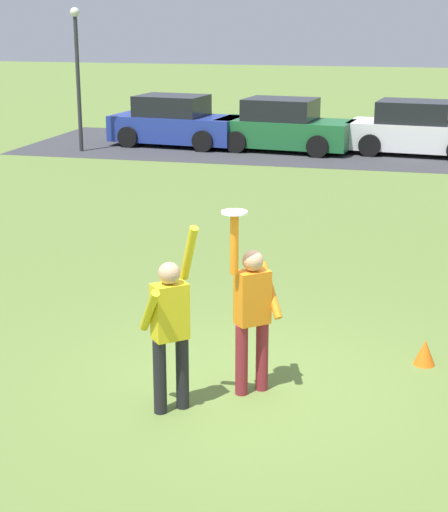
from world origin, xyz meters
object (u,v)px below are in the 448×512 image
object	(u,v)px
frisbee_disc	(234,212)
parked_car_green	(284,127)
lamppost_by_lot	(77,65)
parked_car_blue	(175,123)
parked_car_white	(417,130)
field_cone_orange	(425,352)
person_defender	(170,324)
person_catcher	(252,309)

from	to	relation	value
frisbee_disc	parked_car_green	bearing A→B (deg)	98.20
frisbee_disc	parked_car_green	xyz separation A→B (m)	(-2.45, 17.03, -1.37)
lamppost_by_lot	parked_car_blue	bearing A→B (deg)	36.25
parked_car_white	field_cone_orange	world-z (taller)	parked_car_white
frisbee_disc	person_defender	bearing A→B (deg)	-138.89
person_catcher	parked_car_blue	size ratio (longest dim) A/B	0.49
parked_car_white	lamppost_by_lot	size ratio (longest dim) A/B	1.00
person_catcher	parked_car_green	xyz separation A→B (m)	(-2.62, 16.88, -0.25)
field_cone_orange	person_defender	bearing A→B (deg)	-144.31
person_defender	parked_car_green	size ratio (longest dim) A/B	0.48
parked_car_white	field_cone_orange	distance (m)	15.96
parked_car_blue	parked_car_green	size ratio (longest dim) A/B	1.00
parked_car_green	field_cone_orange	distance (m)	16.30
person_defender	person_catcher	bearing A→B (deg)	0.00
person_defender	parked_car_blue	world-z (taller)	person_defender
person_catcher	person_defender	world-z (taller)	person_catcher
person_defender	parked_car_blue	size ratio (longest dim) A/B	0.48
person_defender	frisbee_disc	world-z (taller)	frisbee_disc
lamppost_by_lot	field_cone_orange	xyz separation A→B (m)	(10.52, -14.04, -2.43)
parked_car_blue	parked_car_white	world-z (taller)	same
parked_car_green	person_catcher	bearing A→B (deg)	-74.91
person_defender	lamppost_by_lot	size ratio (longest dim) A/B	0.48
person_catcher	parked_car_white	world-z (taller)	person_catcher
person_catcher	field_cone_orange	distance (m)	2.39
parked_car_blue	parked_car_green	bearing A→B (deg)	3.08
parked_car_blue	parked_car_white	size ratio (longest dim) A/B	1.00
person_catcher	parked_car_green	distance (m)	17.09
frisbee_disc	field_cone_orange	xyz separation A→B (m)	(2.04, 1.38, -1.93)
person_catcher	parked_car_white	xyz separation A→B (m)	(1.38, 17.17, -0.25)
person_catcher	lamppost_by_lot	distance (m)	17.62
frisbee_disc	parked_car_green	world-z (taller)	frisbee_disc
person_catcher	parked_car_white	size ratio (longest dim) A/B	0.49
parked_car_blue	field_cone_orange	world-z (taller)	parked_car_blue
parked_car_blue	frisbee_disc	bearing A→B (deg)	-64.52
person_defender	field_cone_orange	distance (m)	3.31
parked_car_blue	lamppost_by_lot	bearing A→B (deg)	-137.50
person_defender	parked_car_white	distance (m)	17.94
parked_car_green	lamppost_by_lot	xyz separation A→B (m)	(-6.03, -1.62, 1.86)
person_catcher	frisbee_disc	bearing A→B (deg)	0.00
lamppost_by_lot	field_cone_orange	world-z (taller)	lamppost_by_lot
frisbee_disc	lamppost_by_lot	size ratio (longest dim) A/B	0.06
person_defender	parked_car_green	distance (m)	17.63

